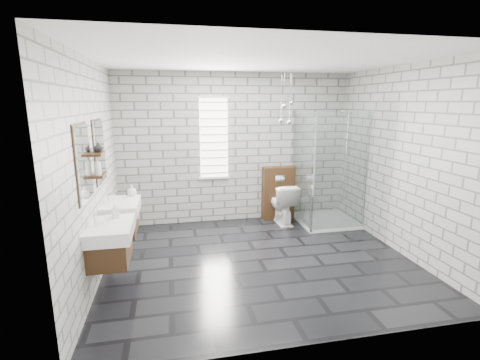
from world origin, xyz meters
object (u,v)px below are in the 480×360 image
object	(u,v)px
vanity_right	(118,209)
toilet	(282,203)
vanity_left	(107,232)
shower_enclosure	(324,198)
cistern_panel	(278,193)

from	to	relation	value
vanity_right	toilet	size ratio (longest dim) A/B	2.12
vanity_left	toilet	xyz separation A→B (m)	(2.71, 1.96, -0.39)
vanity_left	shower_enclosure	bearing A→B (deg)	26.36
vanity_left	cistern_panel	distance (m)	3.50
cistern_panel	shower_enclosure	bearing A→B (deg)	-36.41
vanity_right	shower_enclosure	bearing A→B (deg)	13.03
cistern_panel	shower_enclosure	distance (m)	0.87
vanity_right	shower_enclosure	xyz separation A→B (m)	(3.41, 0.79, -0.25)
shower_enclosure	toilet	world-z (taller)	shower_enclosure
vanity_right	cistern_panel	distance (m)	3.02
shower_enclosure	vanity_right	bearing A→B (deg)	-166.97
vanity_left	vanity_right	distance (m)	0.90
vanity_left	shower_enclosure	distance (m)	3.81
vanity_right	toilet	distance (m)	2.93
shower_enclosure	vanity_left	bearing A→B (deg)	-153.64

